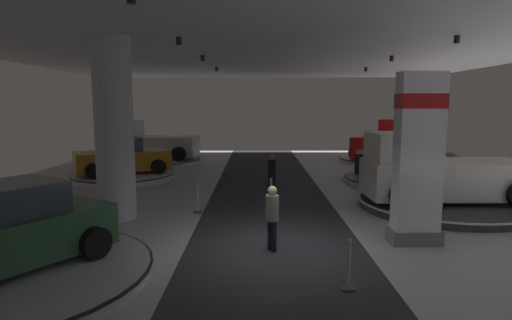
% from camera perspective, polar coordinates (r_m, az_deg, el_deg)
% --- Properties ---
extents(ground, '(24.00, 44.00, 0.06)m').
position_cam_1_polar(ground, '(10.60, 2.78, -11.94)').
color(ground, '#B2B2B7').
extents(ceiling_with_spotlights, '(24.00, 44.00, 0.39)m').
position_cam_1_polar(ceiling_with_spotlights, '(10.20, 2.99, 19.08)').
color(ceiling_with_spotlights, silver).
extents(column_left, '(1.15, 1.15, 5.50)m').
position_cam_1_polar(column_left, '(13.48, -18.40, 3.93)').
color(column_left, silver).
rests_on(column_left, ground).
extents(brand_sign_pylon, '(1.29, 0.68, 4.29)m').
position_cam_1_polar(brand_sign_pylon, '(11.20, 21.27, 0.40)').
color(brand_sign_pylon, slate).
rests_on(brand_sign_pylon, ground).
extents(display_platform_deep_left, '(5.68, 5.68, 0.23)m').
position_cam_1_polar(display_platform_deep_left, '(26.49, -13.44, -0.00)').
color(display_platform_deep_left, silver).
rests_on(display_platform_deep_left, ground).
extents(pickup_truck_deep_left, '(5.43, 2.94, 2.30)m').
position_cam_1_polar(pickup_truck_deep_left, '(26.48, -14.17, 2.22)').
color(pickup_truck_deep_left, silver).
rests_on(pickup_truck_deep_left, display_platform_deep_left).
extents(display_platform_deep_right, '(5.68, 5.68, 0.25)m').
position_cam_1_polar(display_platform_deep_right, '(27.21, 17.29, 0.07)').
color(display_platform_deep_right, silver).
rests_on(display_platform_deep_right, ground).
extents(pickup_truck_deep_right, '(5.08, 5.36, 2.30)m').
position_cam_1_polar(pickup_truck_deep_right, '(27.39, 17.65, 2.30)').
color(pickup_truck_deep_right, red).
rests_on(pickup_truck_deep_right, display_platform_deep_right).
extents(display_platform_near_left, '(5.79, 5.79, 0.26)m').
position_cam_1_polar(display_platform_near_left, '(9.97, -30.81, -13.24)').
color(display_platform_near_left, '#B7B7BC').
rests_on(display_platform_near_left, ground).
extents(display_car_near_left, '(3.82, 4.49, 1.71)m').
position_cam_1_polar(display_car_near_left, '(9.73, -31.00, -8.33)').
color(display_car_near_left, '#2D5638').
rests_on(display_car_near_left, display_platform_near_left).
extents(display_platform_far_right, '(5.25, 5.25, 0.28)m').
position_cam_1_polar(display_platform_far_right, '(20.05, 19.54, -2.53)').
color(display_platform_far_right, '#B7B7BC').
rests_on(display_platform_far_right, ground).
extents(display_car_far_right, '(4.54, 3.17, 1.71)m').
position_cam_1_polar(display_car_far_right, '(19.91, 19.56, -0.01)').
color(display_car_far_right, black).
rests_on(display_car_far_right, display_platform_far_right).
extents(display_platform_far_left, '(4.69, 4.69, 0.28)m').
position_cam_1_polar(display_platform_far_left, '(20.88, -17.30, -2.05)').
color(display_platform_far_left, silver).
rests_on(display_platform_far_left, ground).
extents(display_car_far_left, '(4.55, 3.62, 1.71)m').
position_cam_1_polar(display_car_far_left, '(20.75, -17.48, 0.36)').
color(display_car_far_left, '#B77519').
rests_on(display_car_far_left, display_platform_far_left).
extents(display_platform_mid_right, '(5.68, 5.68, 0.28)m').
position_cam_1_polar(display_platform_mid_right, '(15.74, 24.26, -5.44)').
color(display_platform_mid_right, '#333338').
rests_on(display_platform_mid_right, ground).
extents(pickup_truck_mid_right, '(5.34, 2.72, 2.30)m').
position_cam_1_polar(pickup_truck_mid_right, '(15.42, 23.39, -1.66)').
color(pickup_truck_mid_right, silver).
rests_on(pickup_truck_mid_right, display_platform_mid_right).
extents(visitor_walking_near, '(0.32, 0.32, 1.59)m').
position_cam_1_polar(visitor_walking_near, '(16.34, 2.37, -1.64)').
color(visitor_walking_near, black).
rests_on(visitor_walking_near, ground).
extents(visitor_walking_far, '(0.32, 0.32, 1.59)m').
position_cam_1_polar(visitor_walking_far, '(10.15, 2.40, -7.33)').
color(visitor_walking_far, black).
rests_on(visitor_walking_far, ground).
extents(stanchion_a, '(0.28, 0.28, 1.01)m').
position_cam_1_polar(stanchion_a, '(13.92, -7.65, -5.56)').
color(stanchion_a, '#333338').
rests_on(stanchion_a, ground).
extents(stanchion_b, '(0.28, 0.28, 1.01)m').
position_cam_1_polar(stanchion_b, '(8.43, 12.59, -14.48)').
color(stanchion_b, '#333338').
rests_on(stanchion_b, ground).
extents(stanchion_c, '(0.28, 0.28, 1.01)m').
position_cam_1_polar(stanchion_c, '(14.51, 2.24, -4.95)').
color(stanchion_c, '#333338').
rests_on(stanchion_c, ground).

